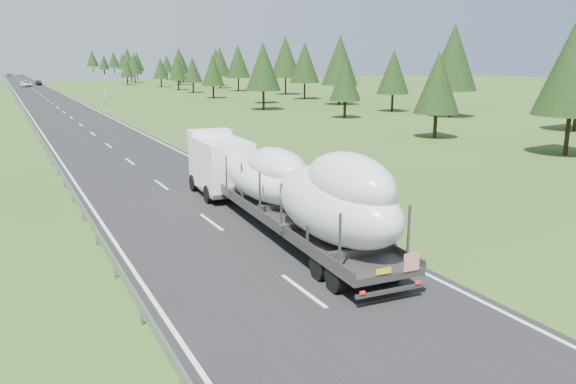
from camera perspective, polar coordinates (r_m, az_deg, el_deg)
name	(u,v)px	position (r m, az deg, el deg)	size (l,w,h in m)	color
ground	(303,291)	(18.80, 1.56, -10.03)	(400.00, 400.00, 0.00)	#2E4B19
road_surface	(48,100)	(115.66, -23.24, 8.58)	(10.00, 400.00, 0.02)	black
guardrail	(16,98)	(115.31, -25.91, 8.61)	(0.10, 400.00, 0.76)	slate
marker_posts	(56,85)	(170.91, -22.51, 10.02)	(0.13, 350.08, 1.00)	silver
highway_sign	(105,95)	(96.55, -18.10, 9.33)	(0.08, 0.90, 2.60)	slate
tree_line_right	(211,62)	(148.39, -7.81, 12.95)	(27.53, 356.72, 12.55)	black
boat_truck	(284,184)	(24.17, -0.37, 0.85)	(3.44, 18.81, 4.38)	white
distant_van	(26,84)	(173.83, -25.06, 9.92)	(2.79, 6.04, 1.68)	silver
distant_car_dark	(38,83)	(183.83, -24.02, 10.13)	(1.86, 4.63, 1.58)	black
distant_car_blue	(9,74)	(293.22, -26.46, 10.64)	(1.37, 3.94, 1.30)	#16283F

